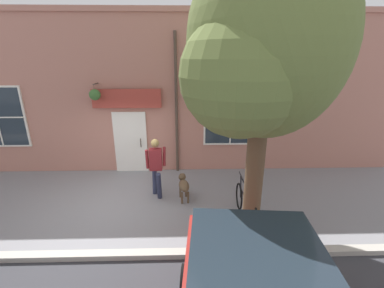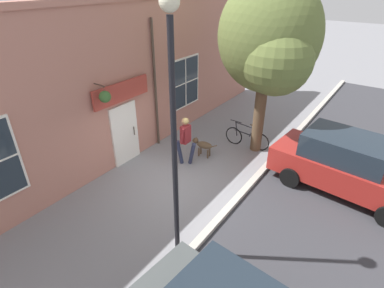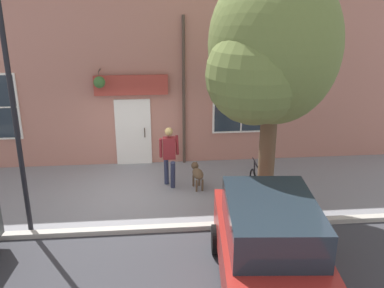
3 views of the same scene
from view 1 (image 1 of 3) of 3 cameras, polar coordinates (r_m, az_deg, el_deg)
ground_plane at (r=7.47m, az=-15.50°, el=-12.63°), size 90.00×90.00×0.00m
storefront_facade at (r=8.78m, az=-13.57°, el=10.43°), size 0.95×18.00×5.22m
pedestrian_walking at (r=7.18m, az=-8.03°, el=-4.07°), size 0.70×0.55×1.73m
dog_on_leash at (r=7.21m, az=-1.87°, el=-9.01°), size 0.98×0.36×0.68m
street_tree_by_curb at (r=5.09m, az=14.98°, el=19.42°), size 3.27×3.07×5.86m
leaning_bicycle at (r=6.57m, az=11.91°, el=-13.15°), size 1.74×0.18×1.00m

